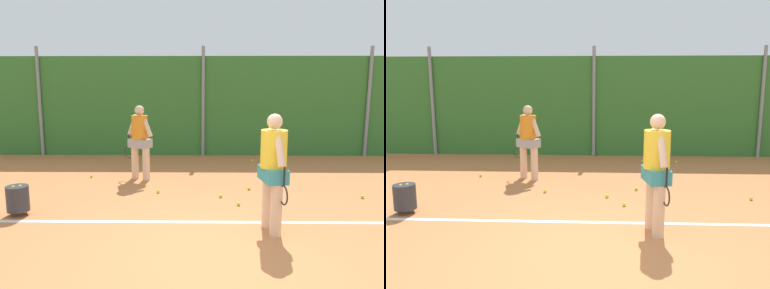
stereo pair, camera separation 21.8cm
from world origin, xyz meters
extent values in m
plane|color=#C67542|center=(0.00, 1.98, 0.00)|extent=(26.45, 26.45, 0.00)
cube|color=#33702D|center=(0.00, 6.74, 1.48)|extent=(16.88, 0.25, 2.95)
cylinder|color=gray|center=(-4.87, 6.56, 1.62)|extent=(0.10, 0.10, 3.23)
cylinder|color=gray|center=(0.00, 6.56, 1.62)|extent=(0.10, 0.10, 3.23)
cylinder|color=gray|center=(4.87, 6.56, 1.62)|extent=(0.10, 0.10, 3.23)
cube|color=white|center=(0.00, 1.12, 0.00)|extent=(12.33, 0.10, 0.01)
cylinder|color=beige|center=(0.89, 0.95, 0.38)|extent=(0.17, 0.17, 0.76)
cylinder|color=beige|center=(0.95, 0.61, 0.38)|extent=(0.17, 0.17, 0.76)
cube|color=teal|center=(0.92, 0.78, 0.87)|extent=(0.38, 0.55, 0.20)
cylinder|color=yellow|center=(0.92, 0.78, 1.24)|extent=(0.37, 0.37, 0.54)
sphere|color=beige|center=(0.92, 0.78, 1.63)|extent=(0.22, 0.22, 0.22)
cylinder|color=beige|center=(0.89, 0.99, 1.28)|extent=(0.14, 0.31, 0.51)
cylinder|color=beige|center=(0.95, 0.57, 1.28)|extent=(0.14, 0.31, 0.51)
cylinder|color=black|center=(1.02, 0.50, 0.91)|extent=(0.03, 0.03, 0.28)
torus|color=#26262B|center=(1.02, 0.50, 0.64)|extent=(0.07, 0.28, 0.28)
cylinder|color=beige|center=(-1.32, 3.68, 0.37)|extent=(0.16, 0.16, 0.74)
cylinder|color=beige|center=(-1.60, 3.85, 0.37)|extent=(0.16, 0.16, 0.74)
cube|color=#99999E|center=(-1.46, 3.76, 0.84)|extent=(0.57, 0.50, 0.20)
cylinder|color=orange|center=(-1.46, 3.76, 1.20)|extent=(0.36, 0.36, 0.52)
sphere|color=beige|center=(-1.46, 3.76, 1.57)|extent=(0.21, 0.21, 0.21)
cylinder|color=beige|center=(-1.29, 3.65, 1.23)|extent=(0.27, 0.21, 0.50)
cylinder|color=beige|center=(-1.64, 3.87, 1.23)|extent=(0.27, 0.21, 0.50)
cylinder|color=black|center=(-1.73, 3.87, 0.88)|extent=(0.03, 0.03, 0.28)
torus|color=#26262B|center=(-1.73, 3.87, 0.61)|extent=(0.25, 0.17, 0.28)
cylinder|color=#2D2D33|center=(-3.14, 1.40, 0.29)|extent=(0.36, 0.36, 0.42)
cylinder|color=#2D2D33|center=(-3.01, 1.40, 0.04)|extent=(0.02, 0.02, 0.08)
cylinder|color=#2D2D33|center=(-3.27, 1.40, 0.04)|extent=(0.02, 0.02, 0.08)
cylinder|color=#2D2D33|center=(-3.14, 1.52, 0.04)|extent=(0.02, 0.02, 0.08)
sphere|color=#CCDB33|center=(-3.10, 1.43, 0.48)|extent=(0.07, 0.07, 0.07)
sphere|color=#CCDB33|center=(-3.19, 1.38, 0.48)|extent=(0.07, 0.07, 0.07)
sphere|color=#CCDB33|center=(-2.63, 3.88, 0.03)|extent=(0.07, 0.07, 0.07)
sphere|color=#CCDB33|center=(-0.95, 2.69, 0.03)|extent=(0.07, 0.07, 0.07)
sphere|color=#CCDB33|center=(2.28, 5.60, 0.03)|extent=(0.07, 0.07, 0.07)
sphere|color=#CCDB33|center=(0.89, 2.92, 0.03)|extent=(0.07, 0.07, 0.07)
sphere|color=#CCDB33|center=(2.97, 2.38, 0.03)|extent=(0.07, 0.07, 0.07)
sphere|color=#CCDB33|center=(1.37, 5.71, 0.03)|extent=(0.07, 0.07, 0.07)
sphere|color=#CCDB33|center=(0.28, 2.41, 0.03)|extent=(0.07, 0.07, 0.07)
sphere|color=#CCDB33|center=(0.57, 1.93, 0.03)|extent=(0.07, 0.07, 0.07)
camera|label=1|loc=(-0.18, -4.42, 2.17)|focal=34.56mm
camera|label=2|loc=(0.04, -4.42, 2.17)|focal=34.56mm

